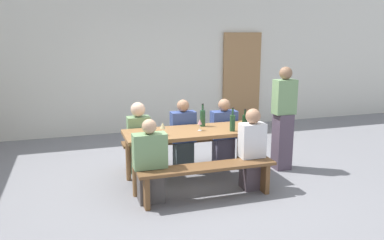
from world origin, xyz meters
name	(u,v)px	position (x,y,z in m)	size (l,w,h in m)	color
ground_plane	(192,181)	(0.00, 0.00, 0.00)	(24.00, 24.00, 0.00)	slate
back_wall	(147,56)	(0.00, 3.18, 1.60)	(14.00, 0.20, 3.20)	silver
wooden_door	(242,79)	(2.15, 3.04, 1.05)	(0.90, 0.06, 2.10)	#9E7247
tasting_table	(192,136)	(0.00, 0.00, 0.66)	(1.90, 0.71, 0.75)	olive
bench_near	(208,173)	(0.00, -0.66, 0.35)	(1.80, 0.30, 0.45)	brown
bench_far	(180,145)	(0.00, 0.66, 0.35)	(1.80, 0.30, 0.45)	brown
wine_bottle_0	(203,118)	(0.23, 0.19, 0.88)	(0.08, 0.08, 0.34)	#234C2D
wine_bottle_1	(232,122)	(0.53, -0.20, 0.87)	(0.07, 0.07, 0.33)	#234C2D
wine_bottle_2	(245,122)	(0.72, -0.18, 0.86)	(0.07, 0.07, 0.30)	#143319
wine_glass_0	(200,122)	(0.10, -0.04, 0.87)	(0.06, 0.06, 0.17)	silver
wine_glass_1	(151,127)	(-0.59, -0.03, 0.85)	(0.06, 0.06, 0.15)	silver
wine_glass_2	(163,126)	(-0.45, -0.12, 0.88)	(0.08, 0.08, 0.18)	silver
seated_guest_near_0	(150,164)	(-0.71, -0.51, 0.50)	(0.42, 0.24, 1.07)	#514C4A
seated_guest_near_1	(252,151)	(0.69, -0.51, 0.54)	(0.33, 0.24, 1.12)	#4A3D45
seated_guest_far_0	(139,140)	(-0.67, 0.51, 0.54)	(0.33, 0.24, 1.10)	#29543A
seated_guest_far_1	(183,137)	(0.02, 0.51, 0.52)	(0.38, 0.24, 1.11)	#404E54
seated_guest_far_2	(224,134)	(0.69, 0.51, 0.51)	(0.41, 0.24, 1.08)	#56526A
standing_host	(283,120)	(1.50, 0.07, 0.78)	(0.33, 0.24, 1.60)	#534454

